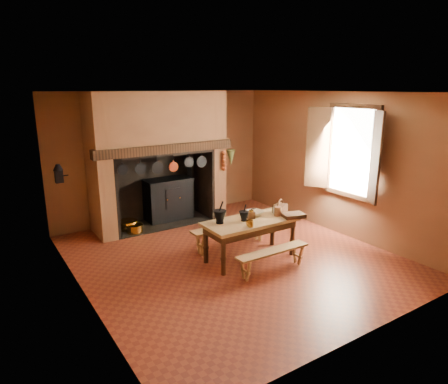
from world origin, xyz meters
name	(u,v)px	position (x,y,z in m)	size (l,w,h in m)	color
floor	(232,257)	(0.00, 0.00, 0.00)	(5.50, 5.50, 0.00)	maroon
ceiling	(233,92)	(0.00, 0.00, 2.80)	(5.50, 5.50, 0.00)	silver
back_wall	(163,156)	(0.00, 2.75, 1.40)	(5.00, 0.02, 2.80)	brown
wall_left	(77,202)	(-2.50, 0.00, 1.40)	(0.02, 5.50, 2.80)	brown
wall_right	(336,164)	(2.50, 0.00, 1.40)	(0.02, 5.50, 2.80)	brown
wall_front	(372,225)	(0.00, -2.75, 1.40)	(5.00, 0.02, 2.80)	brown
chimney_breast	(158,140)	(-0.30, 2.31, 1.81)	(2.95, 0.96, 2.80)	brown
iron_range	(168,199)	(-0.04, 2.45, 0.48)	(1.12, 0.55, 1.60)	black
hearth_pans	(129,227)	(-1.05, 2.22, 0.09)	(0.51, 0.62, 0.20)	#BF8A2C
hanging_pans	(167,166)	(-0.34, 1.81, 1.36)	(1.92, 0.29, 0.27)	black
onion_string	(224,161)	(1.00, 1.79, 1.33)	(0.12, 0.10, 0.46)	#A6481E
herb_bunch	(231,158)	(1.18, 1.79, 1.38)	(0.20, 0.20, 0.35)	#58642F
window	(348,152)	(2.35, -0.40, 1.70)	(0.39, 1.75, 1.76)	white
wall_coffee_mill	(59,172)	(-2.42, 1.55, 1.52)	(0.23, 0.16, 0.31)	black
work_table	(250,226)	(0.22, -0.23, 0.59)	(1.62, 0.72, 0.70)	tan
bench_front	(273,255)	(0.22, -0.84, 0.28)	(1.32, 0.23, 0.37)	tan
bench_back	(231,230)	(0.22, 0.36, 0.33)	(1.57, 0.28, 0.44)	tan
mortar_large	(220,216)	(-0.30, -0.09, 0.83)	(0.22, 0.22, 0.37)	black
mortar_small	(244,216)	(0.09, -0.21, 0.80)	(0.17, 0.17, 0.28)	black
coffee_grinder	(251,214)	(0.28, -0.17, 0.77)	(0.17, 0.15, 0.18)	#331F10
brass_mug_a	(251,224)	(0.02, -0.51, 0.75)	(0.09, 0.09, 0.10)	#BF8A2C
brass_mug_b	(252,215)	(0.33, -0.14, 0.75)	(0.07, 0.07, 0.08)	#BF8A2C
mixing_bowl	(254,213)	(0.44, -0.05, 0.74)	(0.30, 0.30, 0.07)	beige
stoneware_crock	(278,211)	(0.76, -0.30, 0.78)	(0.13, 0.13, 0.16)	brown
glass_jar	(275,210)	(0.80, -0.17, 0.76)	(0.07, 0.07, 0.12)	beige
wicker_basket	(280,208)	(0.92, -0.17, 0.78)	(0.30, 0.26, 0.24)	#4A2716
wooden_tray	(293,215)	(0.93, -0.51, 0.74)	(0.37, 0.27, 0.06)	#331F10
brass_cup	(250,223)	(0.02, -0.48, 0.75)	(0.13, 0.13, 0.10)	#BF8A2C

